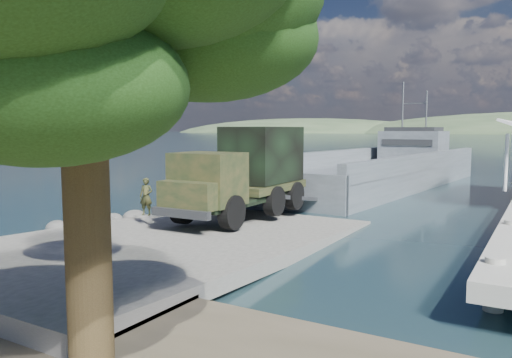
% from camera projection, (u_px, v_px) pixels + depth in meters
% --- Properties ---
extents(ground, '(1400.00, 1400.00, 0.00)m').
position_uv_depth(ground, '(190.00, 244.00, 20.29)').
color(ground, '#1A333F').
rests_on(ground, ground).
extents(boat_ramp, '(10.00, 18.00, 0.50)m').
position_uv_depth(boat_ramp, '(174.00, 242.00, 19.41)').
color(boat_ramp, '#65635C').
rests_on(boat_ramp, ground).
extents(shoreline_rocks, '(3.20, 5.60, 0.90)m').
position_uv_depth(shoreline_rocks, '(93.00, 227.00, 23.86)').
color(shoreline_rocks, '#535351').
rests_on(shoreline_rocks, ground).
extents(landing_craft, '(11.03, 34.03, 9.95)m').
position_uv_depth(landing_craft, '(373.00, 177.00, 40.34)').
color(landing_craft, '#51595F').
rests_on(landing_craft, ground).
extents(military_truck, '(3.12, 9.24, 4.26)m').
position_uv_depth(military_truck, '(246.00, 172.00, 23.89)').
color(military_truck, black).
rests_on(military_truck, boat_ramp).
extents(soldier, '(0.69, 0.55, 1.65)m').
position_uv_depth(soldier, '(146.00, 205.00, 21.79)').
color(soldier, black).
rests_on(soldier, boat_ramp).
extents(overhang_tree, '(8.33, 7.68, 7.57)m').
position_uv_depth(overhang_tree, '(82.00, 36.00, 7.61)').
color(overhang_tree, '#362715').
rests_on(overhang_tree, ground).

